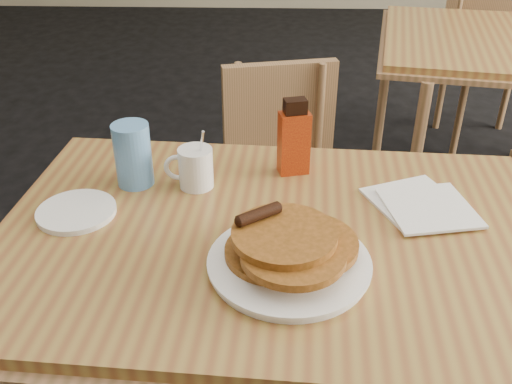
% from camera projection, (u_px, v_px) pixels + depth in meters
% --- Properties ---
extents(main_table, '(1.20, 0.85, 0.75)m').
position_uv_depth(main_table, '(275.00, 248.00, 1.16)').
color(main_table, olive).
rests_on(main_table, floor).
extents(chair_main_far, '(0.45, 0.45, 0.83)m').
position_uv_depth(chair_main_far, '(278.00, 170.00, 1.88)').
color(chair_main_far, '#A2744C').
rests_on(chair_main_far, floor).
extents(chair_neighbor_far, '(0.58, 0.60, 0.99)m').
position_uv_depth(chair_neighbor_far, '(493.00, 30.00, 2.95)').
color(chair_neighbor_far, '#A2744C').
rests_on(chair_neighbor_far, floor).
extents(pancake_plate, '(0.30, 0.30, 0.10)m').
position_uv_depth(pancake_plate, '(289.00, 254.00, 1.02)').
color(pancake_plate, white).
rests_on(pancake_plate, main_table).
extents(coffee_mug, '(0.11, 0.08, 0.14)m').
position_uv_depth(coffee_mug, '(195.00, 167.00, 1.26)').
color(coffee_mug, white).
rests_on(coffee_mug, main_table).
extents(syrup_bottle, '(0.08, 0.06, 0.18)m').
position_uv_depth(syrup_bottle, '(294.00, 139.00, 1.30)').
color(syrup_bottle, '#71060A').
rests_on(syrup_bottle, main_table).
extents(napkin_stack, '(0.24, 0.25, 0.01)m').
position_uv_depth(napkin_stack, '(422.00, 205.00, 1.20)').
color(napkin_stack, white).
rests_on(napkin_stack, main_table).
extents(blue_tumbler, '(0.08, 0.08, 0.14)m').
position_uv_depth(blue_tumbler, '(133.00, 155.00, 1.26)').
color(blue_tumbler, '#5A95D5').
rests_on(blue_tumbler, main_table).
extents(side_saucer, '(0.18, 0.18, 0.01)m').
position_uv_depth(side_saucer, '(76.00, 211.00, 1.18)').
color(side_saucer, white).
rests_on(side_saucer, main_table).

